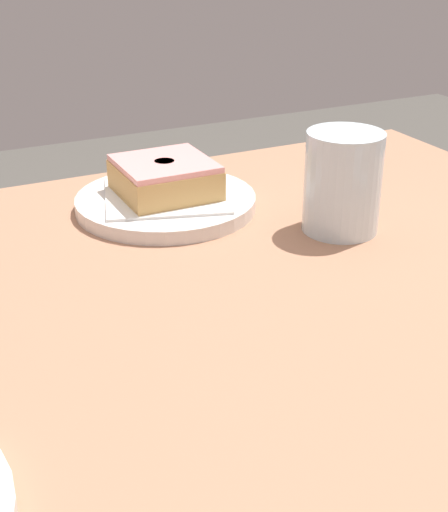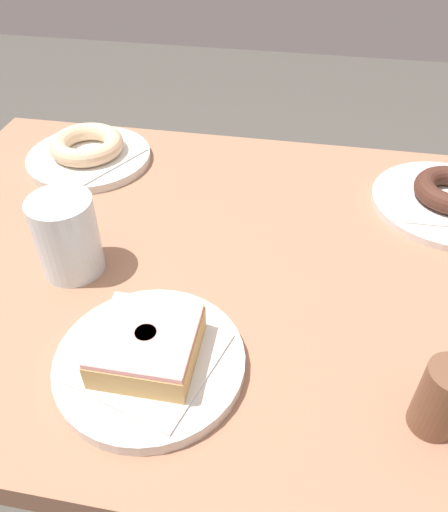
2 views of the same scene
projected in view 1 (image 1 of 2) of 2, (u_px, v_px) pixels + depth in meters
name	position (u px, v px, depth m)	size (l,w,h in m)	color
table	(203.00, 384.00, 0.68)	(0.93, 0.66, 0.77)	#A17054
plate_glazed_square	(166.00, 202.00, 0.80)	(0.20, 0.20, 0.02)	silver
napkin_glazed_square	(166.00, 195.00, 0.79)	(0.13, 0.13, 0.00)	white
donut_glazed_square	(165.00, 177.00, 0.79)	(0.10, 0.10, 0.04)	tan
water_glass	(343.00, 182.00, 0.73)	(0.08, 0.08, 0.10)	silver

